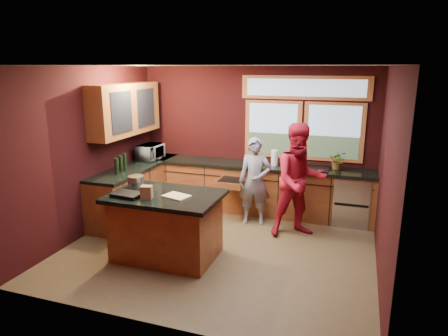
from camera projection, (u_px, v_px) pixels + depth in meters
The scene contains 14 objects.
floor at pixel (220, 247), 6.10m from camera, with size 4.50×4.50×0.00m, color brown.
room_shell at pixel (190, 126), 6.14m from camera, with size 4.52×4.02×2.71m.
back_counter at pixel (260, 188), 7.48m from camera, with size 4.50×0.64×0.93m.
left_counter at pixel (136, 190), 7.38m from camera, with size 0.64×2.30×0.93m.
island at pixel (166, 225), 5.71m from camera, with size 1.55×1.05×0.95m.
person_grey at pixel (255, 181), 6.88m from camera, with size 0.56×0.37×1.53m, color slate.
person_red at pixel (299, 181), 6.36m from camera, with size 0.89×0.70×1.84m, color #A71323.
microwave at pixel (150, 152), 7.72m from camera, with size 0.53×0.36×0.29m, color #999999.
potted_plant at pixel (338, 160), 6.95m from camera, with size 0.30×0.26×0.34m, color #999999.
paper_towel at pixel (274, 158), 7.26m from camera, with size 0.12×0.12×0.28m, color white.
cutting_board at pixel (177, 196), 5.49m from camera, with size 0.35×0.25×0.02m, color tan.
stock_pot at pixel (136, 182), 5.89m from camera, with size 0.24×0.24×0.18m, color #B9B9BE.
paper_bag at pixel (147, 192), 5.39m from camera, with size 0.15×0.12×0.18m, color brown.
black_tray at pixel (128, 195), 5.50m from camera, with size 0.40×0.28×0.05m, color black.
Camera 1 is at (1.87, -5.29, 2.69)m, focal length 32.00 mm.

